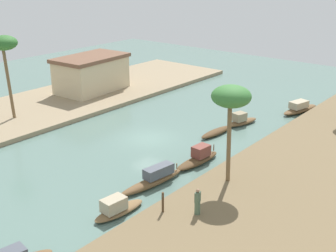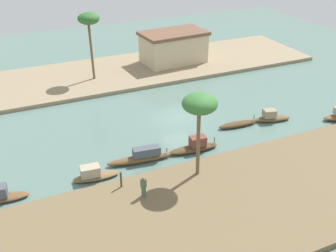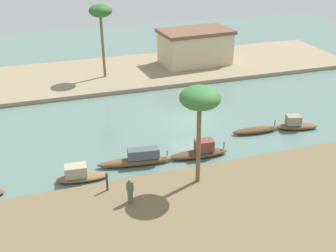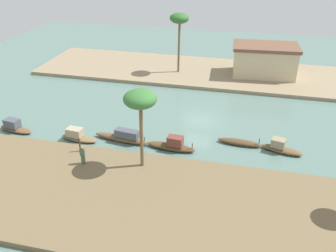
% 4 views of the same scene
% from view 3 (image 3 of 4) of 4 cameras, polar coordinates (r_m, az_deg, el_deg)
% --- Properties ---
extents(river_water, '(74.30, 74.30, 0.00)m').
position_cam_3_polar(river_water, '(37.04, 2.63, 0.70)').
color(river_water, slate).
rests_on(river_water, ground).
extents(riverbank_left, '(47.14, 11.52, 0.41)m').
position_cam_3_polar(riverbank_left, '(26.46, 13.25, -10.81)').
color(riverbank_left, brown).
rests_on(riverbank_left, ground).
extents(riverbank_right, '(47.14, 11.52, 0.41)m').
position_cam_3_polar(riverbank_right, '(48.99, -3.02, 7.31)').
color(riverbank_right, '#937F60').
rests_on(riverbank_right, ground).
extents(sampan_upstream_small, '(4.42, 1.37, 1.30)m').
position_cam_3_polar(sampan_upstream_small, '(31.40, 4.27, -3.35)').
color(sampan_upstream_small, brown).
rests_on(sampan_upstream_small, river_water).
extents(sampan_foreground, '(3.67, 1.84, 1.20)m').
position_cam_3_polar(sampan_foreground, '(36.91, 16.47, 0.22)').
color(sampan_foreground, brown).
rests_on(sampan_foreground, river_water).
extents(sampan_with_red_awning, '(5.31, 1.52, 1.22)m').
position_cam_3_polar(sampan_with_red_awning, '(30.37, -4.03, -4.36)').
color(sampan_with_red_awning, brown).
rests_on(sampan_with_red_awning, river_water).
extents(sampan_open_hull, '(3.90, 1.14, 0.92)m').
position_cam_3_polar(sampan_open_hull, '(35.51, 11.39, -0.55)').
color(sampan_open_hull, brown).
rests_on(sampan_open_hull, river_water).
extents(sampan_near_left_bank, '(3.57, 1.39, 1.15)m').
position_cam_3_polar(sampan_near_left_bank, '(29.19, -11.55, -6.31)').
color(sampan_near_left_bank, brown).
rests_on(sampan_near_left_bank, river_water).
extents(person_on_near_bank, '(0.41, 0.37, 1.60)m').
position_cam_3_polar(person_on_near_bank, '(25.83, -5.01, -8.65)').
color(person_on_near_bank, '#4C664C').
rests_on(person_on_near_bank, riverbank_left).
extents(mooring_post, '(0.14, 0.14, 1.24)m').
position_cam_3_polar(mooring_post, '(27.07, -8.03, -7.25)').
color(mooring_post, '#4C3823').
rests_on(mooring_post, riverbank_left).
extents(palm_tree_left_near, '(2.49, 2.49, 6.41)m').
position_cam_3_polar(palm_tree_left_near, '(25.55, 4.24, 3.45)').
color(palm_tree_left_near, brown).
rests_on(palm_tree_left_near, riverbank_left).
extents(palm_tree_right_tall, '(2.38, 2.38, 7.52)m').
position_cam_3_polar(palm_tree_right_tall, '(45.33, -8.86, 14.48)').
color(palm_tree_right_tall, brown).
rests_on(palm_tree_right_tall, riverbank_right).
extents(riverside_building, '(8.36, 5.37, 3.88)m').
position_cam_3_polar(riverside_building, '(50.44, 3.59, 10.41)').
color(riverside_building, beige).
rests_on(riverside_building, riverbank_right).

